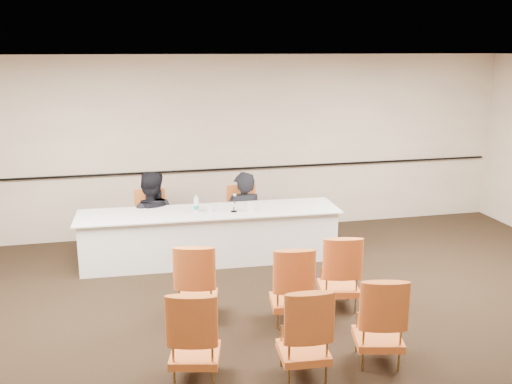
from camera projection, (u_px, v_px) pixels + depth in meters
floor at (292, 341)px, 6.21m from camera, size 10.00×10.00×0.00m
ceiling at (296, 59)px, 5.47m from camera, size 10.00×10.00×0.00m
wall_back at (225, 145)px, 9.62m from camera, size 10.00×0.04×3.00m
wall_rail at (226, 169)px, 9.68m from camera, size 9.80×0.04×0.03m
panel_table at (210, 236)px, 8.48m from camera, size 3.87×1.03×0.77m
panelist_main at (243, 226)px, 9.15m from camera, size 0.68×0.47×1.78m
panelist_main_chair at (243, 217)px, 9.11m from camera, size 0.52×0.52×0.95m
panelist_second at (151, 225)px, 8.86m from camera, size 0.93×0.78×1.71m
panelist_second_chair at (151, 222)px, 8.84m from camera, size 0.52×0.52×0.95m
papers at (234, 211)px, 8.39m from camera, size 0.34×0.28×0.00m
microphone at (234, 204)px, 8.29m from camera, size 0.14×0.20×0.26m
water_bottle at (196, 204)px, 8.30m from camera, size 0.09×0.09×0.25m
drinking_glass at (210, 209)px, 8.32m from camera, size 0.08×0.08×0.10m
coffee_cup at (251, 207)px, 8.34m from camera, size 0.11×0.11×0.14m
aud_chair_front_left at (197, 281)px, 6.62m from camera, size 0.60×0.60×0.95m
aud_chair_front_mid at (291, 284)px, 6.53m from camera, size 0.56×0.56×0.95m
aud_chair_front_right at (339, 271)px, 6.91m from camera, size 0.58×0.58×0.95m
aud_chair_back_left at (195, 333)px, 5.39m from camera, size 0.60×0.60×0.95m
aud_chair_back_mid at (304, 330)px, 5.45m from camera, size 0.54×0.54×0.95m
aud_chair_back_right at (379, 318)px, 5.70m from camera, size 0.60×0.60×0.95m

